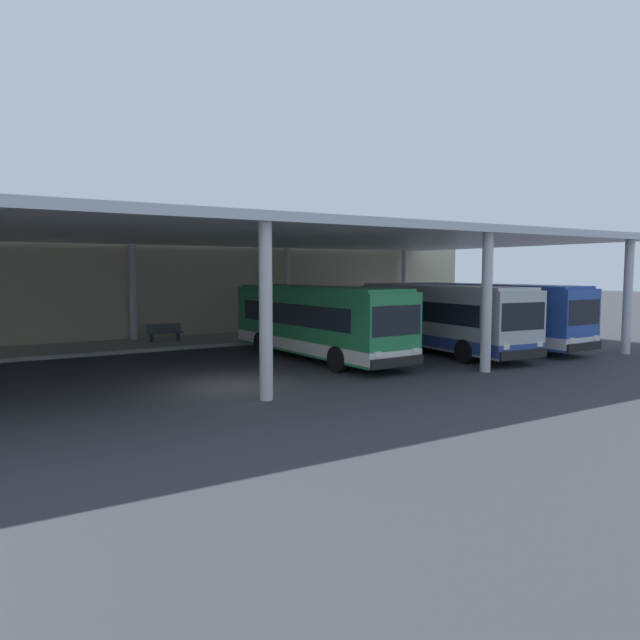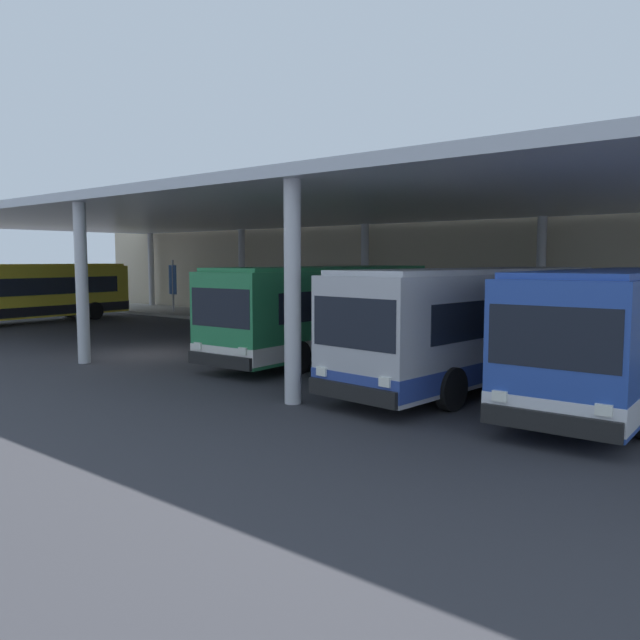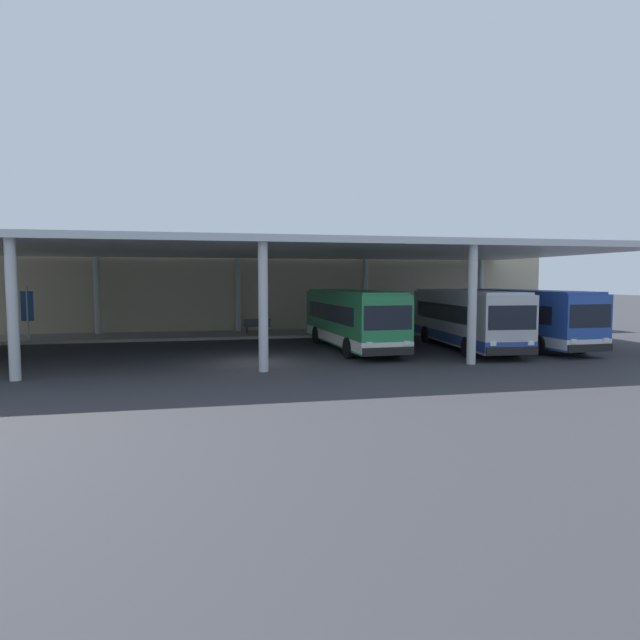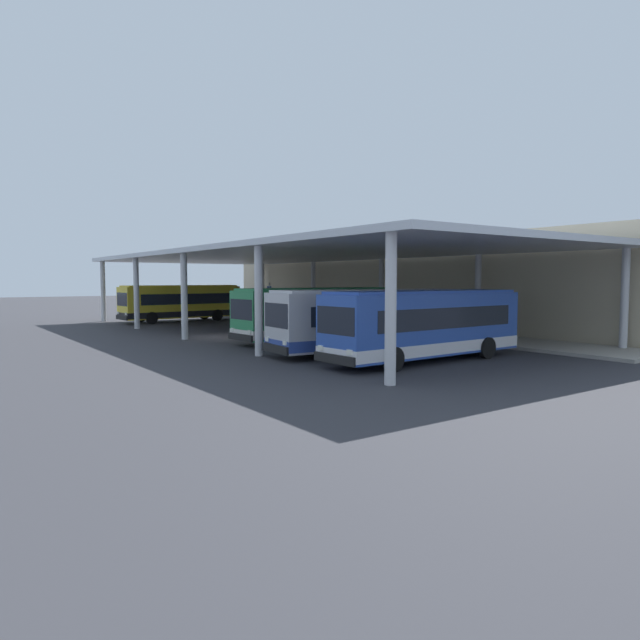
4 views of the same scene
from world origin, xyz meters
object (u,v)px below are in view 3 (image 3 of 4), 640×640
object	(u,v)px
bus_far_bay	(522,317)
bench_waiting	(257,326)
bus_second_bay	(352,319)
bus_middle_bay	(465,318)
banner_sign	(27,309)

from	to	relation	value
bus_far_bay	bench_waiting	size ratio (longest dim) A/B	5.90
bus_second_bay	bench_waiting	size ratio (longest dim) A/B	5.91
bus_middle_bay	bench_waiting	size ratio (longest dim) A/B	5.94
bus_middle_bay	banner_sign	world-z (taller)	banner_sign
bus_second_bay	bench_waiting	xyz separation A→B (m)	(-4.31, 8.20, -0.99)
bench_waiting	banner_sign	bearing A→B (deg)	-176.38
bus_second_bay	bus_middle_bay	distance (m)	6.21
bus_second_bay	bus_far_bay	distance (m)	9.71
bus_second_bay	bench_waiting	world-z (taller)	bus_second_bay
bus_middle_bay	bus_far_bay	size ratio (longest dim) A/B	1.01
bus_second_bay	bus_middle_bay	xyz separation A→B (m)	(6.11, -1.10, 0.00)
bus_second_bay	bus_middle_bay	size ratio (longest dim) A/B	0.99
bus_middle_bay	banner_sign	xyz separation A→B (m)	(-24.29, 8.43, 0.32)
banner_sign	bus_second_bay	bearing A→B (deg)	-21.95
bus_second_bay	bench_waiting	distance (m)	9.32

